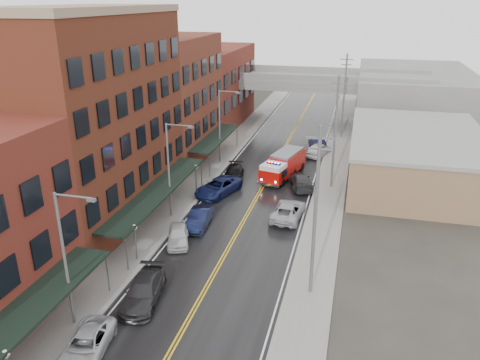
# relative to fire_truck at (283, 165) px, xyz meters

# --- Properties ---
(road) EXTENTS (11.00, 160.00, 0.02)m
(road) POSITION_rel_fire_truck_xyz_m (-1.61, -6.69, -1.52)
(road) COLOR black
(road) RESTS_ON ground
(sidewalk_left) EXTENTS (3.00, 160.00, 0.15)m
(sidewalk_left) POSITION_rel_fire_truck_xyz_m (-8.91, -6.69, -1.46)
(sidewalk_left) COLOR slate
(sidewalk_left) RESTS_ON ground
(sidewalk_right) EXTENTS (3.00, 160.00, 0.15)m
(sidewalk_right) POSITION_rel_fire_truck_xyz_m (5.69, -6.69, -1.46)
(sidewalk_right) COLOR slate
(sidewalk_right) RESTS_ON ground
(curb_left) EXTENTS (0.30, 160.00, 0.15)m
(curb_left) POSITION_rel_fire_truck_xyz_m (-7.26, -6.69, -1.46)
(curb_left) COLOR gray
(curb_left) RESTS_ON ground
(curb_right) EXTENTS (0.30, 160.00, 0.15)m
(curb_right) POSITION_rel_fire_truck_xyz_m (4.04, -6.69, -1.46)
(curb_right) COLOR gray
(curb_right) RESTS_ON ground
(brick_building_b) EXTENTS (9.00, 20.00, 18.00)m
(brick_building_b) POSITION_rel_fire_truck_xyz_m (-14.91, -13.69, 7.47)
(brick_building_b) COLOR #532416
(brick_building_b) RESTS_ON ground
(brick_building_c) EXTENTS (9.00, 15.00, 15.00)m
(brick_building_c) POSITION_rel_fire_truck_xyz_m (-14.91, 3.81, 5.97)
(brick_building_c) COLOR brown
(brick_building_c) RESTS_ON ground
(brick_building_far) EXTENTS (9.00, 20.00, 12.00)m
(brick_building_far) POSITION_rel_fire_truck_xyz_m (-14.91, 21.31, 4.47)
(brick_building_far) COLOR maroon
(brick_building_far) RESTS_ON ground
(tan_building) EXTENTS (14.00, 22.00, 5.00)m
(tan_building) POSITION_rel_fire_truck_xyz_m (14.39, 3.31, 0.97)
(tan_building) COLOR #806045
(tan_building) RESTS_ON ground
(right_far_block) EXTENTS (18.00, 30.00, 8.00)m
(right_far_block) POSITION_rel_fire_truck_xyz_m (16.39, 33.31, 2.47)
(right_far_block) COLOR slate
(right_far_block) RESTS_ON ground
(awning_0) EXTENTS (2.60, 16.00, 3.09)m
(awning_0) POSITION_rel_fire_truck_xyz_m (-9.10, -32.69, 1.46)
(awning_0) COLOR black
(awning_0) RESTS_ON ground
(awning_1) EXTENTS (2.60, 18.00, 3.09)m
(awning_1) POSITION_rel_fire_truck_xyz_m (-9.10, -13.69, 1.46)
(awning_1) COLOR black
(awning_1) RESTS_ON ground
(awning_2) EXTENTS (2.60, 13.00, 3.09)m
(awning_2) POSITION_rel_fire_truck_xyz_m (-9.10, 3.81, 1.45)
(awning_2) COLOR black
(awning_2) RESTS_ON ground
(globe_lamp_1) EXTENTS (0.44, 0.44, 3.12)m
(globe_lamp_1) POSITION_rel_fire_truck_xyz_m (-8.01, -20.69, 0.78)
(globe_lamp_1) COLOR #59595B
(globe_lamp_1) RESTS_ON ground
(globe_lamp_2) EXTENTS (0.44, 0.44, 3.12)m
(globe_lamp_2) POSITION_rel_fire_truck_xyz_m (-8.01, -6.69, 0.78)
(globe_lamp_2) COLOR #59595B
(globe_lamp_2) RESTS_ON ground
(street_lamp_0) EXTENTS (2.64, 0.22, 9.00)m
(street_lamp_0) POSITION_rel_fire_truck_xyz_m (-8.16, -28.69, 3.66)
(street_lamp_0) COLOR #59595B
(street_lamp_0) RESTS_ON ground
(street_lamp_1) EXTENTS (2.64, 0.22, 9.00)m
(street_lamp_1) POSITION_rel_fire_truck_xyz_m (-8.16, -12.69, 3.66)
(street_lamp_1) COLOR #59595B
(street_lamp_1) RESTS_ON ground
(street_lamp_2) EXTENTS (2.64, 0.22, 9.00)m
(street_lamp_2) POSITION_rel_fire_truck_xyz_m (-8.16, 3.31, 3.66)
(street_lamp_2) COLOR #59595B
(street_lamp_2) RESTS_ON ground
(utility_pole_0) EXTENTS (1.80, 0.24, 12.00)m
(utility_pole_0) POSITION_rel_fire_truck_xyz_m (5.59, -21.69, 4.78)
(utility_pole_0) COLOR #59595B
(utility_pole_0) RESTS_ON ground
(utility_pole_1) EXTENTS (1.80, 0.24, 12.00)m
(utility_pole_1) POSITION_rel_fire_truck_xyz_m (5.59, -1.69, 4.78)
(utility_pole_1) COLOR #59595B
(utility_pole_1) RESTS_ON ground
(utility_pole_2) EXTENTS (1.80, 0.24, 12.00)m
(utility_pole_2) POSITION_rel_fire_truck_xyz_m (5.59, 18.31, 4.78)
(utility_pole_2) COLOR #59595B
(utility_pole_2) RESTS_ON ground
(overpass) EXTENTS (40.00, 10.00, 7.50)m
(overpass) POSITION_rel_fire_truck_xyz_m (-1.61, 25.31, 4.46)
(overpass) COLOR slate
(overpass) RESTS_ON ground
(fire_truck) EXTENTS (4.50, 8.10, 2.82)m
(fire_truck) POSITION_rel_fire_truck_xyz_m (0.00, 0.00, 0.00)
(fire_truck) COLOR #B60C08
(fire_truck) RESTS_ON ground
(parked_car_left_2) EXTENTS (3.02, 5.16, 1.35)m
(parked_car_left_2) POSITION_rel_fire_truck_xyz_m (-6.17, -30.89, -0.86)
(parked_car_left_2) COLOR #AEB2B7
(parked_car_left_2) RESTS_ON ground
(parked_car_left_3) EXTENTS (2.98, 5.68, 1.57)m
(parked_car_left_3) POSITION_rel_fire_truck_xyz_m (-5.21, -25.39, -0.75)
(parked_car_left_3) COLOR #252528
(parked_car_left_3) RESTS_ON ground
(parked_car_left_4) EXTENTS (3.05, 4.65, 1.47)m
(parked_car_left_4) POSITION_rel_fire_truck_xyz_m (-5.93, -17.21, -0.79)
(parked_car_left_4) COLOR #BCBCBC
(parked_car_left_4) RESTS_ON ground
(parked_car_left_5) EXTENTS (1.95, 4.83, 1.56)m
(parked_car_left_5) POSITION_rel_fire_truck_xyz_m (-5.21, -13.89, -0.75)
(parked_car_left_5) COLOR black
(parked_car_left_5) RESTS_ON ground
(parked_car_left_6) EXTENTS (4.48, 6.46, 1.64)m
(parked_car_left_6) POSITION_rel_fire_truck_xyz_m (-5.68, -6.44, -0.71)
(parked_car_left_6) COLOR #121B46
(parked_car_left_6) RESTS_ON ground
(parked_car_left_7) EXTENTS (2.67, 5.15, 1.43)m
(parked_car_left_7) POSITION_rel_fire_truck_xyz_m (-5.27, -1.89, -0.82)
(parked_car_left_7) COLOR black
(parked_car_left_7) RESTS_ON ground
(parked_car_right_0) EXTENTS (3.00, 5.72, 1.54)m
(parked_car_right_0) POSITION_rel_fire_truck_xyz_m (2.23, -10.25, -0.76)
(parked_car_right_0) COLOR #A6A8AE
(parked_car_right_0) RESTS_ON ground
(parked_car_right_1) EXTENTS (3.64, 5.72, 1.54)m
(parked_car_right_1) POSITION_rel_fire_truck_xyz_m (2.37, -2.49, -0.76)
(parked_car_right_1) COLOR #2A2B2D
(parked_car_right_1) RESTS_ON ground
(parked_car_right_2) EXTENTS (3.29, 5.29, 1.68)m
(parked_car_right_2) POSITION_rel_fire_truck_xyz_m (3.20, 9.01, -0.69)
(parked_car_right_2) COLOR silver
(parked_car_right_2) RESTS_ON ground
(parked_car_right_3) EXTENTS (2.98, 5.08, 1.58)m
(parked_car_right_3) POSITION_rel_fire_truck_xyz_m (2.82, 11.52, -0.74)
(parked_car_right_3) COLOR black
(parked_car_right_3) RESTS_ON ground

